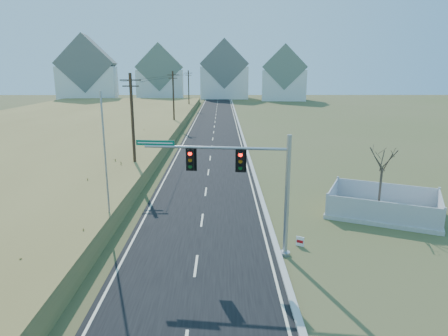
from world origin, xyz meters
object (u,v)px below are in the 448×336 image
at_px(fence_enclosure, 383,210).
at_px(flagpole, 107,179).
at_px(bare_tree, 383,158).
at_px(traffic_signal_mast, 251,180).
at_px(open_sign, 300,241).

distance_m(fence_enclosure, flagpole, 17.58).
bearing_deg(fence_enclosure, bare_tree, -112.40).
bearing_deg(bare_tree, flagpole, -171.61).
relative_size(traffic_signal_mast, open_sign, 14.32).
bearing_deg(open_sign, fence_enclosure, 66.60).
xyz_separation_m(open_sign, bare_tree, (5.83, 4.30, 3.65)).
xyz_separation_m(flagpole, bare_tree, (16.54, 2.44, 0.67)).
height_order(traffic_signal_mast, flagpole, flagpole).
distance_m(open_sign, flagpole, 11.28).
distance_m(flagpole, bare_tree, 16.73).
bearing_deg(flagpole, bare_tree, 8.39).
relative_size(open_sign, flagpole, 0.07).
xyz_separation_m(fence_enclosure, open_sign, (-6.36, -4.81, -0.01)).
bearing_deg(traffic_signal_mast, fence_enclosure, 38.53).
bearing_deg(open_sign, bare_tree, 65.95).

